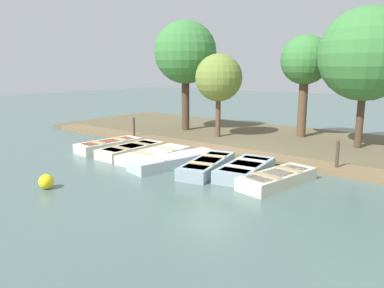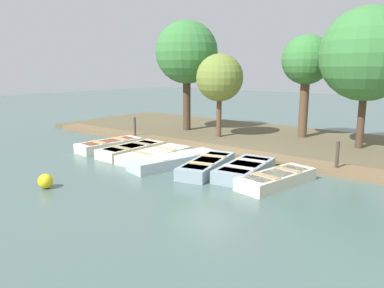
# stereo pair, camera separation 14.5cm
# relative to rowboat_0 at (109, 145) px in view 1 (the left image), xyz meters

# --- Properties ---
(ground_plane) EXTENTS (80.00, 80.00, 0.00)m
(ground_plane) POSITION_rel_rowboat_0_xyz_m (-1.08, 4.39, -0.20)
(ground_plane) COLOR #4C6660
(shore_bank) EXTENTS (8.00, 24.00, 0.16)m
(shore_bank) POSITION_rel_rowboat_0_xyz_m (-6.08, 4.39, -0.12)
(shore_bank) COLOR brown
(shore_bank) RESTS_ON ground_plane
(dock_walkway) EXTENTS (1.08, 21.58, 0.21)m
(dock_walkway) POSITION_rel_rowboat_0_xyz_m (-2.38, 4.39, -0.10)
(dock_walkway) COLOR brown
(dock_walkway) RESTS_ON ground_plane
(rowboat_0) EXTENTS (2.94, 1.29, 0.41)m
(rowboat_0) POSITION_rel_rowboat_0_xyz_m (0.00, 0.00, 0.00)
(rowboat_0) COLOR silver
(rowboat_0) RESTS_ON ground_plane
(rowboat_1) EXTENTS (2.86, 1.07, 0.41)m
(rowboat_1) POSITION_rel_rowboat_0_xyz_m (0.11, 1.48, -0.00)
(rowboat_1) COLOR beige
(rowboat_1) RESTS_ON ground_plane
(rowboat_2) EXTENTS (3.04, 1.20, 0.35)m
(rowboat_2) POSITION_rel_rowboat_0_xyz_m (0.07, 2.75, -0.03)
(rowboat_2) COLOR silver
(rowboat_2) RESTS_ON ground_plane
(rowboat_3) EXTENTS (3.57, 1.75, 0.42)m
(rowboat_3) POSITION_rel_rowboat_0_xyz_m (0.35, 4.04, 0.00)
(rowboat_3) COLOR #B2BCC1
(rowboat_3) RESTS_ON ground_plane
(rowboat_4) EXTENTS (3.20, 1.66, 0.42)m
(rowboat_4) POSITION_rel_rowboat_0_xyz_m (0.18, 5.35, 0.01)
(rowboat_4) COLOR #8C9EA8
(rowboat_4) RESTS_ON ground_plane
(rowboat_5) EXTENTS (2.86, 1.50, 0.43)m
(rowboat_5) POSITION_rel_rowboat_0_xyz_m (-0.14, 6.65, 0.01)
(rowboat_5) COLOR #8C9EA8
(rowboat_5) RESTS_ON ground_plane
(rowboat_6) EXTENTS (2.92, 1.49, 0.41)m
(rowboat_6) POSITION_rel_rowboat_0_xyz_m (0.14, 7.92, -0.00)
(rowboat_6) COLOR beige
(rowboat_6) RESTS_ON ground_plane
(mooring_post_near) EXTENTS (0.11, 0.11, 1.13)m
(mooring_post_near) POSITION_rel_rowboat_0_xyz_m (-2.25, -0.80, 0.37)
(mooring_post_near) COLOR #47382D
(mooring_post_near) RESTS_ON ground_plane
(mooring_post_far) EXTENTS (0.11, 0.11, 1.13)m
(mooring_post_far) POSITION_rel_rowboat_0_xyz_m (-2.25, 8.92, 0.37)
(mooring_post_far) COLOR #47382D
(mooring_post_far) RESTS_ON ground_plane
(buoy) EXTENTS (0.44, 0.44, 0.44)m
(buoy) POSITION_rel_rowboat_0_xyz_m (4.63, 2.73, 0.02)
(buoy) COLOR yellow
(buoy) RESTS_ON ground_plane
(park_tree_far_left) EXTENTS (3.26, 3.26, 5.90)m
(park_tree_far_left) POSITION_rel_rowboat_0_xyz_m (-5.36, -0.05, 4.02)
(park_tree_far_left) COLOR #4C3828
(park_tree_far_left) RESTS_ON ground_plane
(park_tree_left) EXTENTS (2.25, 2.25, 4.14)m
(park_tree_left) POSITION_rel_rowboat_0_xyz_m (-4.73, 2.48, 2.79)
(park_tree_left) COLOR brown
(park_tree_left) RESTS_ON ground_plane
(park_tree_center) EXTENTS (2.31, 2.31, 5.00)m
(park_tree_center) POSITION_rel_rowboat_0_xyz_m (-7.18, 5.71, 3.54)
(park_tree_center) COLOR brown
(park_tree_center) RESTS_ON ground_plane
(park_tree_right) EXTENTS (3.76, 3.76, 5.89)m
(park_tree_right) POSITION_rel_rowboat_0_xyz_m (-6.24, 8.58, 3.79)
(park_tree_right) COLOR #4C3828
(park_tree_right) RESTS_ON ground_plane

